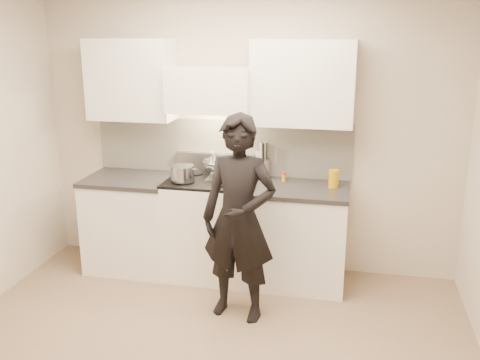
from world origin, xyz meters
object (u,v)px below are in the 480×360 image
Objects in this scene: counter_right at (296,235)px; person at (239,219)px; wok at (222,165)px; stove at (209,227)px; utensil_crock at (263,167)px.

person reaches higher than counter_right.
counter_right is 2.11× the size of wok.
person is at bearing -57.79° from stove.
counter_right is 0.94m from wok.
stove is 2.20× the size of wok.
utensil_crock is (0.47, 0.25, 0.55)m from stove.
utensil_crock is at bearing 27.42° from stove.
utensil_crock reaches higher than counter_right.
utensil_crock is at bearing 20.87° from wok.
utensil_crock is 0.20× the size of person.
utensil_crock is (-0.36, 0.25, 0.56)m from counter_right.
wok is 0.90m from person.
counter_right is 2.71× the size of utensil_crock.
wok is at bearing 44.91° from stove.
person reaches higher than stove.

